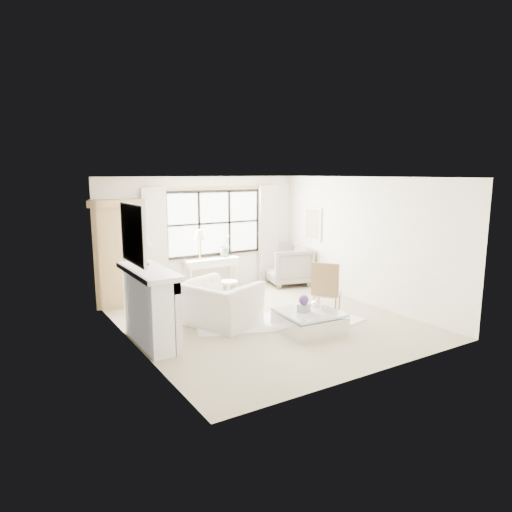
% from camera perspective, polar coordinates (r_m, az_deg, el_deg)
% --- Properties ---
extents(floor, '(5.50, 5.50, 0.00)m').
position_cam_1_polar(floor, '(8.79, 1.20, -8.07)').
color(floor, tan).
rests_on(floor, ground).
extents(ceiling, '(5.50, 5.50, 0.00)m').
position_cam_1_polar(ceiling, '(8.34, 1.27, 9.82)').
color(ceiling, white).
rests_on(ceiling, ground).
extents(wall_back, '(5.00, 0.00, 5.00)m').
position_cam_1_polar(wall_back, '(10.85, -6.69, 2.72)').
color(wall_back, white).
rests_on(wall_back, ground).
extents(wall_front, '(5.00, 0.00, 5.00)m').
position_cam_1_polar(wall_front, '(6.38, 14.79, -2.93)').
color(wall_front, beige).
rests_on(wall_front, ground).
extents(wall_left, '(0.00, 5.50, 5.50)m').
position_cam_1_polar(wall_left, '(7.43, -15.19, -1.09)').
color(wall_left, silver).
rests_on(wall_left, ground).
extents(wall_right, '(0.00, 5.50, 5.50)m').
position_cam_1_polar(wall_right, '(10.03, 13.33, 1.88)').
color(wall_right, white).
rests_on(wall_right, ground).
extents(window_pane, '(2.40, 0.02, 1.50)m').
position_cam_1_polar(window_pane, '(10.93, -5.24, 4.12)').
color(window_pane, white).
rests_on(window_pane, wall_back).
extents(window_frame, '(2.50, 0.04, 1.50)m').
position_cam_1_polar(window_frame, '(10.92, -5.22, 4.12)').
color(window_frame, black).
rests_on(window_frame, wall_back).
extents(curtain_rod, '(3.30, 0.04, 0.04)m').
position_cam_1_polar(curtain_rod, '(10.82, -5.17, 8.68)').
color(curtain_rod, '#A9863A').
rests_on(curtain_rod, wall_back).
extents(curtain_left, '(0.55, 0.10, 2.47)m').
position_cam_1_polar(curtain_left, '(10.33, -12.48, 1.51)').
color(curtain_left, beige).
rests_on(curtain_left, ground).
extents(curtain_right, '(0.55, 0.10, 2.47)m').
position_cam_1_polar(curtain_right, '(11.65, 1.59, 2.73)').
color(curtain_right, beige).
rests_on(curtain_right, ground).
extents(fireplace, '(0.58, 1.66, 1.26)m').
position_cam_1_polar(fireplace, '(7.66, -13.31, -6.08)').
color(fireplace, silver).
rests_on(fireplace, ground).
extents(mirror_frame, '(0.05, 1.15, 0.95)m').
position_cam_1_polar(mirror_frame, '(7.36, -15.14, 2.68)').
color(mirror_frame, white).
rests_on(mirror_frame, wall_left).
extents(mirror_glass, '(0.02, 1.00, 0.80)m').
position_cam_1_polar(mirror_glass, '(7.37, -14.92, 2.70)').
color(mirror_glass, silver).
rests_on(mirror_glass, wall_left).
extents(art_frame, '(0.04, 0.62, 0.82)m').
position_cam_1_polar(art_frame, '(11.24, 7.13, 4.00)').
color(art_frame, white).
rests_on(art_frame, wall_right).
extents(art_canvas, '(0.01, 0.52, 0.72)m').
position_cam_1_polar(art_canvas, '(11.23, 7.05, 3.99)').
color(art_canvas, '#B9A68F').
rests_on(art_canvas, wall_right).
extents(mantel_lamp, '(0.22, 0.22, 0.51)m').
position_cam_1_polar(mantel_lamp, '(7.76, -13.78, 1.73)').
color(mantel_lamp, black).
rests_on(mantel_lamp, fireplace).
extents(armoire, '(1.29, 1.03, 2.24)m').
position_cam_1_polar(armoire, '(9.94, -16.61, 0.43)').
color(armoire, tan).
rests_on(armoire, floor).
extents(console_table, '(1.30, 0.46, 0.80)m').
position_cam_1_polar(console_table, '(10.86, -5.61, -2.35)').
color(console_table, white).
rests_on(console_table, floor).
extents(console_lamp, '(0.28, 0.28, 0.69)m').
position_cam_1_polar(console_lamp, '(10.57, -7.08, 2.55)').
color(console_lamp, gold).
rests_on(console_lamp, console_table).
extents(orchid_plant, '(0.37, 0.35, 0.52)m').
position_cam_1_polar(orchid_plant, '(10.91, -3.89, 1.27)').
color(orchid_plant, '#5B754E').
rests_on(orchid_plant, console_table).
extents(side_table, '(0.40, 0.40, 0.51)m').
position_cam_1_polar(side_table, '(9.80, -3.45, -4.13)').
color(side_table, white).
rests_on(side_table, floor).
extents(rug_left, '(1.79, 1.52, 0.03)m').
position_cam_1_polar(rug_left, '(8.55, -2.34, -8.51)').
color(rug_left, white).
rests_on(rug_left, floor).
extents(rug_right, '(1.68, 1.39, 0.03)m').
position_cam_1_polar(rug_right, '(8.78, 7.92, -8.09)').
color(rug_right, white).
rests_on(rug_right, floor).
extents(club_armchair, '(1.50, 1.59, 0.82)m').
position_cam_1_polar(club_armchair, '(8.41, -4.50, -6.01)').
color(club_armchair, white).
rests_on(club_armchair, floor).
extents(wingback_chair, '(1.29, 1.27, 0.95)m').
position_cam_1_polar(wingback_chair, '(11.51, 4.02, -1.21)').
color(wingback_chair, gray).
rests_on(wingback_chair, floor).
extents(french_chair, '(0.68, 0.68, 1.08)m').
position_cam_1_polar(french_chair, '(9.07, 8.82, -5.56)').
color(french_chair, olive).
rests_on(french_chair, floor).
extents(coffee_table, '(1.06, 1.06, 0.38)m').
position_cam_1_polar(coffee_table, '(8.20, 6.66, -8.18)').
color(coffee_table, silver).
rests_on(coffee_table, floor).
extents(planter_box, '(0.22, 0.22, 0.13)m').
position_cam_1_polar(planter_box, '(8.06, 5.98, -6.52)').
color(planter_box, gray).
rests_on(planter_box, coffee_table).
extents(planter_flowers, '(0.18, 0.18, 0.18)m').
position_cam_1_polar(planter_flowers, '(8.02, 6.00, -5.48)').
color(planter_flowers, '#4C2A69').
rests_on(planter_flowers, planter_box).
extents(pillar_candle, '(0.10, 0.10, 0.12)m').
position_cam_1_polar(pillar_candle, '(8.19, 8.35, -6.35)').
color(pillar_candle, silver).
rests_on(pillar_candle, coffee_table).
extents(coffee_vase, '(0.16, 0.16, 0.14)m').
position_cam_1_polar(coffee_vase, '(8.42, 7.40, -5.77)').
color(coffee_vase, white).
rests_on(coffee_vase, coffee_table).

